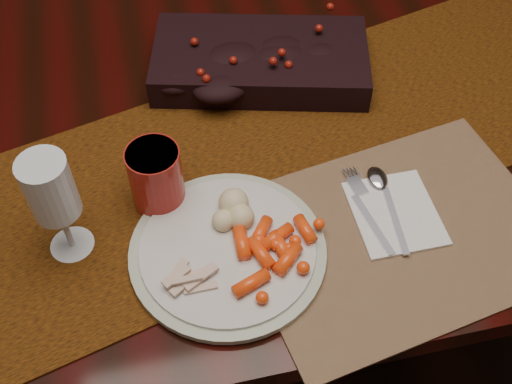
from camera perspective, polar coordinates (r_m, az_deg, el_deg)
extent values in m
plane|color=black|center=(1.71, -1.90, -10.06)|extent=(5.00, 5.00, 0.00)
cube|color=black|center=(1.39, -2.31, -2.79)|extent=(1.80, 1.00, 0.75)
cube|color=#412509|center=(1.02, 1.38, 3.47)|extent=(1.92, 0.85, 0.00)
cube|color=brown|center=(0.94, 12.48, -3.65)|extent=(0.48, 0.39, 0.00)
cylinder|color=silver|center=(0.89, -2.53, -5.22)|extent=(0.31, 0.31, 0.02)
cube|color=white|center=(0.96, 12.23, -1.85)|extent=(0.12, 0.14, 0.00)
cylinder|color=maroon|center=(0.92, -8.86, 1.24)|extent=(0.09, 0.09, 0.11)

